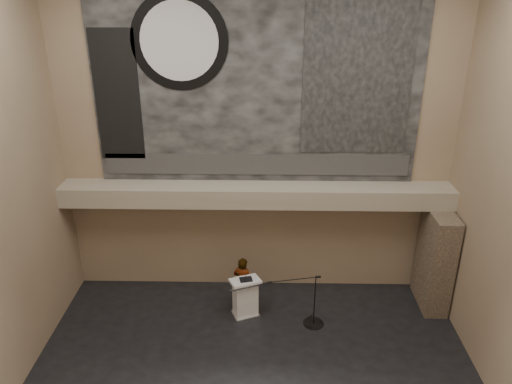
{
  "coord_description": "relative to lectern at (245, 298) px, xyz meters",
  "views": [
    {
      "loc": [
        0.23,
        -8.05,
        8.17
      ],
      "look_at": [
        0.0,
        3.2,
        3.2
      ],
      "focal_mm": 35.0,
      "sensor_mm": 36.0,
      "label": 1
    }
  ],
  "objects": [
    {
      "name": "papers",
      "position": [
        -0.13,
        0.01,
        0.55
      ],
      "size": [
        0.3,
        0.34,
        0.0
      ],
      "primitive_type": "cube",
      "rotation": [
        0.0,
        0.0,
        0.43
      ],
      "color": "silver",
      "rests_on": "lectern"
    },
    {
      "name": "stone_pier",
      "position": [
        4.91,
        0.65,
        0.8
      ],
      "size": [
        0.6,
        1.4,
        2.7
      ],
      "primitive_type": "cube",
      "color": "#443629",
      "rests_on": "floor"
    },
    {
      "name": "sprinkler_left",
      "position": [
        -1.34,
        1.05,
        2.12
      ],
      "size": [
        0.04,
        0.04,
        0.06
      ],
      "primitive_type": "cylinder",
      "color": "#B2893D",
      "rests_on": "soffit"
    },
    {
      "name": "banner_clock_face",
      "position": [
        -1.54,
        1.41,
        6.15
      ],
      "size": [
        1.84,
        0.02,
        1.84
      ],
      "primitive_type": "cylinder",
      "rotation": [
        1.57,
        0.0,
        0.0
      ],
      "color": "silver",
      "rests_on": "banner"
    },
    {
      "name": "soffit",
      "position": [
        0.26,
        1.1,
        2.4
      ],
      "size": [
        10.0,
        0.8,
        0.5
      ],
      "primitive_type": "cube",
      "color": "gray",
      "rests_on": "wall_back"
    },
    {
      "name": "banner_brick_print",
      "position": [
        -3.14,
        1.43,
        4.85
      ],
      "size": [
        1.1,
        0.02,
        3.2
      ],
      "primitive_type": "cube",
      "color": "black",
      "rests_on": "banner"
    },
    {
      "name": "banner_clock_rim",
      "position": [
        -1.54,
        1.43,
        6.15
      ],
      "size": [
        2.3,
        0.02,
        2.3
      ],
      "primitive_type": "cylinder",
      "rotation": [
        1.57,
        0.0,
        0.0
      ],
      "color": "black",
      "rests_on": "banner"
    },
    {
      "name": "sprinkler_right",
      "position": [
        2.16,
        1.05,
        2.12
      ],
      "size": [
        0.04,
        0.04,
        0.06
      ],
      "primitive_type": "cylinder",
      "color": "#B2893D",
      "rests_on": "soffit"
    },
    {
      "name": "binder",
      "position": [
        0.02,
        -0.03,
        0.56
      ],
      "size": [
        0.36,
        0.31,
        0.04
      ],
      "primitive_type": "cube",
      "rotation": [
        0.0,
        0.0,
        0.21
      ],
      "color": "black",
      "rests_on": "lectern"
    },
    {
      "name": "mic_stand",
      "position": [
        1.69,
        -0.31,
        -0.34
      ],
      "size": [
        1.46,
        0.53,
        1.43
      ],
      "rotation": [
        0.0,
        0.0,
        0.21
      ],
      "color": "black",
      "rests_on": "floor"
    },
    {
      "name": "wall_back",
      "position": [
        0.26,
        1.5,
        3.7
      ],
      "size": [
        10.0,
        0.02,
        8.5
      ],
      "primitive_type": "cube",
      "color": "#836C53",
      "rests_on": "floor"
    },
    {
      "name": "banner",
      "position": [
        0.26,
        1.47,
        5.15
      ],
      "size": [
        8.0,
        0.05,
        5.0
      ],
      "primitive_type": "cube",
      "color": "black",
      "rests_on": "wall_back"
    },
    {
      "name": "banner_text_strip",
      "position": [
        0.26,
        1.43,
        3.1
      ],
      "size": [
        7.76,
        0.02,
        0.55
      ],
      "primitive_type": "cube",
      "color": "#2C2C2C",
      "rests_on": "banner"
    },
    {
      "name": "banner_building_print",
      "position": [
        2.66,
        1.43,
        5.25
      ],
      "size": [
        2.6,
        0.02,
        3.6
      ],
      "primitive_type": "cube",
      "color": "black",
      "rests_on": "banner"
    },
    {
      "name": "speaker_person",
      "position": [
        -0.08,
        0.43,
        0.17
      ],
      "size": [
        0.62,
        0.51,
        1.45
      ],
      "primitive_type": "imported",
      "rotation": [
        0.0,
        0.0,
        2.78
      ],
      "color": "white",
      "rests_on": "floor"
    },
    {
      "name": "lectern",
      "position": [
        0.0,
        0.0,
        0.0
      ],
      "size": [
        0.87,
        0.75,
        1.14
      ],
      "rotation": [
        0.0,
        0.0,
        0.38
      ],
      "color": "silver",
      "rests_on": "floor"
    },
    {
      "name": "wall_front",
      "position": [
        0.26,
        -6.5,
        3.7
      ],
      "size": [
        10.0,
        0.02,
        8.5
      ],
      "primitive_type": "cube",
      "color": "#836C53",
      "rests_on": "floor"
    }
  ]
}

